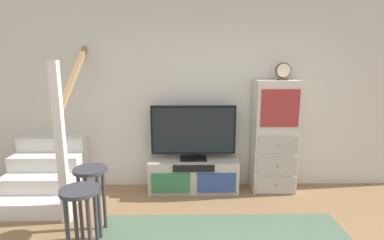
{
  "coord_description": "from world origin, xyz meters",
  "views": [
    {
      "loc": [
        -0.38,
        -1.71,
        1.81
      ],
      "look_at": [
        -0.32,
        1.91,
        1.07
      ],
      "focal_mm": 27.87,
      "sensor_mm": 36.0,
      "label": 1
    }
  ],
  "objects_px": {
    "desk_clock": "(283,71)",
    "bar_stool_far": "(91,186)",
    "media_console": "(193,175)",
    "television": "(193,131)",
    "side_cabinet": "(275,137)",
    "bar_stool_near": "(81,208)"
  },
  "relations": [
    {
      "from": "television",
      "to": "bar_stool_near",
      "type": "height_order",
      "value": "television"
    },
    {
      "from": "desk_clock",
      "to": "bar_stool_far",
      "type": "distance_m",
      "value": 2.7
    },
    {
      "from": "side_cabinet",
      "to": "desk_clock",
      "type": "height_order",
      "value": "desk_clock"
    },
    {
      "from": "bar_stool_near",
      "to": "desk_clock",
      "type": "bearing_deg",
      "value": 34.47
    },
    {
      "from": "media_console",
      "to": "bar_stool_far",
      "type": "xyz_separation_m",
      "value": [
        -1.07,
        -1.04,
        0.31
      ]
    },
    {
      "from": "desk_clock",
      "to": "television",
      "type": "bearing_deg",
      "value": 178.6
    },
    {
      "from": "media_console",
      "to": "desk_clock",
      "type": "relative_size",
      "value": 5.37
    },
    {
      "from": "media_console",
      "to": "bar_stool_near",
      "type": "xyz_separation_m",
      "value": [
        -1.01,
        -1.5,
        0.31
      ]
    },
    {
      "from": "desk_clock",
      "to": "side_cabinet",
      "type": "bearing_deg",
      "value": 165.81
    },
    {
      "from": "media_console",
      "to": "television",
      "type": "bearing_deg",
      "value": 90.0
    },
    {
      "from": "television",
      "to": "desk_clock",
      "type": "height_order",
      "value": "desk_clock"
    },
    {
      "from": "television",
      "to": "side_cabinet",
      "type": "distance_m",
      "value": 1.11
    },
    {
      "from": "side_cabinet",
      "to": "bar_stool_near",
      "type": "distance_m",
      "value": 2.61
    },
    {
      "from": "media_console",
      "to": "side_cabinet",
      "type": "xyz_separation_m",
      "value": [
        1.11,
        0.01,
        0.54
      ]
    },
    {
      "from": "side_cabinet",
      "to": "desk_clock",
      "type": "relative_size",
      "value": 6.74
    },
    {
      "from": "media_console",
      "to": "desk_clock",
      "type": "distance_m",
      "value": 1.85
    },
    {
      "from": "bar_stool_near",
      "to": "bar_stool_far",
      "type": "height_order",
      "value": "bar_stool_far"
    },
    {
      "from": "desk_clock",
      "to": "bar_stool_far",
      "type": "xyz_separation_m",
      "value": [
        -2.24,
        -1.03,
        -1.12
      ]
    },
    {
      "from": "media_console",
      "to": "television",
      "type": "height_order",
      "value": "television"
    },
    {
      "from": "bar_stool_far",
      "to": "desk_clock",
      "type": "bearing_deg",
      "value": 24.8
    },
    {
      "from": "media_console",
      "to": "bar_stool_near",
      "type": "relative_size",
      "value": 1.72
    },
    {
      "from": "media_console",
      "to": "bar_stool_near",
      "type": "bearing_deg",
      "value": -123.96
    }
  ]
}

